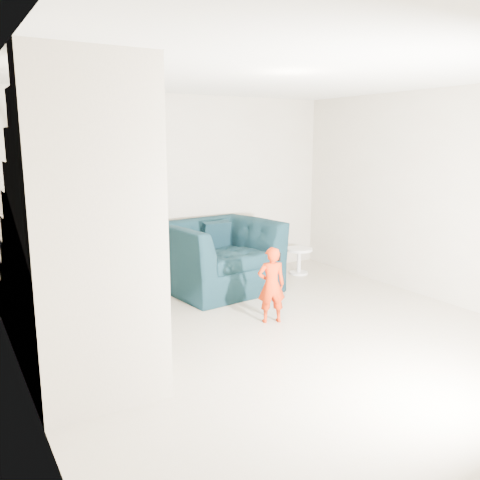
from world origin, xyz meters
name	(u,v)px	position (x,y,z in m)	size (l,w,h in m)	color
floor	(286,340)	(0.00, 0.00, 0.00)	(5.50, 5.50, 0.00)	tan
ceiling	(291,71)	(0.00, 0.00, 2.70)	(5.50, 5.50, 0.00)	silver
back_wall	(177,190)	(0.00, 2.75, 1.35)	(5.00, 5.00, 0.00)	#A69A87
left_wall	(19,237)	(-2.50, 0.00, 1.35)	(5.50, 5.50, 0.00)	#A69A87
right_wall	(451,198)	(2.50, 0.00, 1.35)	(5.50, 5.50, 0.00)	#A69A87
armchair	(219,256)	(0.25, 1.95, 0.48)	(1.47, 1.29, 0.96)	black
toddler	(271,285)	(0.17, 0.53, 0.44)	(0.32, 0.21, 0.88)	#AF3505
side_table	(299,257)	(1.74, 2.07, 0.28)	(0.41, 0.41, 0.41)	silver
staircase	(73,265)	(-2.00, 0.55, 0.95)	(1.02, 3.03, 3.62)	#ADA089
cushion	(216,235)	(0.37, 2.24, 0.73)	(0.41, 0.12, 0.39)	black
throw	(175,252)	(-0.36, 2.02, 0.60)	(0.05, 0.47, 0.53)	black
phone	(279,257)	(0.25, 0.51, 0.77)	(0.02, 0.05, 0.10)	black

